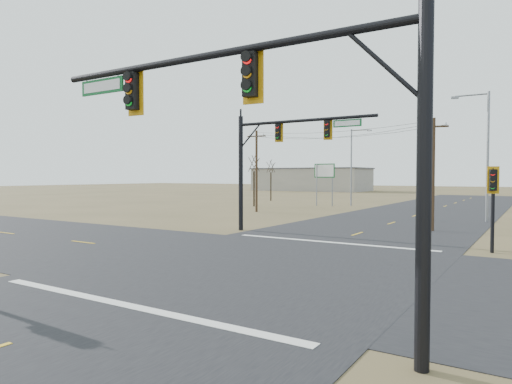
# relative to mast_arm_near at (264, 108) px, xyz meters

# --- Properties ---
(ground) EXTENTS (320.00, 320.00, 0.00)m
(ground) POSITION_rel_mast_arm_near_xyz_m (-4.63, 7.50, -5.42)
(ground) COLOR brown
(ground) RESTS_ON ground
(road_ew) EXTENTS (160.00, 14.00, 0.02)m
(road_ew) POSITION_rel_mast_arm_near_xyz_m (-4.63, 7.50, -5.41)
(road_ew) COLOR black
(road_ew) RESTS_ON ground
(road_ns) EXTENTS (14.00, 160.00, 0.02)m
(road_ns) POSITION_rel_mast_arm_near_xyz_m (-4.63, 7.50, -5.41)
(road_ns) COLOR black
(road_ns) RESTS_ON ground
(stop_bar_near) EXTENTS (12.00, 0.40, 0.01)m
(stop_bar_near) POSITION_rel_mast_arm_near_xyz_m (-4.63, -0.00, -5.39)
(stop_bar_near) COLOR silver
(stop_bar_near) RESTS_ON road_ns
(stop_bar_far) EXTENTS (12.00, 0.40, 0.01)m
(stop_bar_far) POSITION_rel_mast_arm_near_xyz_m (-4.63, 15.00, -5.39)
(stop_bar_far) COLOR silver
(stop_bar_far) RESTS_ON road_ns
(mast_arm_near) EXTENTS (10.81, 0.44, 7.46)m
(mast_arm_near) POSITION_rel_mast_arm_near_xyz_m (0.00, 0.00, 0.00)
(mast_arm_near) COLOR black
(mast_arm_near) RESTS_ON ground
(mast_arm_far) EXTENTS (9.84, 0.55, 7.97)m
(mast_arm_far) POSITION_rel_mast_arm_near_xyz_m (-9.54, 17.25, 0.28)
(mast_arm_far) COLOR black
(mast_arm_far) RESTS_ON ground
(pedestal_signal_ne) EXTENTS (0.66, 0.57, 4.32)m
(pedestal_signal_ne) POSITION_rel_mast_arm_near_xyz_m (3.51, 15.95, -2.26)
(pedestal_signal_ne) COLOR black
(pedestal_signal_ne) RESTS_ON ground
(utility_pole_near) EXTENTS (1.86, 0.66, 7.80)m
(utility_pole_near) POSITION_rel_mast_arm_near_xyz_m (-0.81, 23.86, -1.31)
(utility_pole_near) COLOR #442E1D
(utility_pole_near) RESTS_ON ground
(utility_pole_far) EXTENTS (2.10, 0.38, 8.58)m
(utility_pole_far) POSITION_rel_mast_arm_near_xyz_m (-20.00, 31.57, -0.93)
(utility_pole_far) COLOR #442E1D
(utility_pole_far) RESTS_ON ground
(highway_sign) EXTENTS (2.85, 0.35, 5.35)m
(highway_sign) POSITION_rel_mast_arm_near_xyz_m (-17.71, 44.08, -1.58)
(highway_sign) COLOR slate
(highway_sign) RESTS_ON ground
(streetlight_a) EXTENTS (3.01, 0.42, 10.75)m
(streetlight_a) POSITION_rel_mast_arm_near_xyz_m (1.49, 32.76, 0.62)
(streetlight_a) COLOR slate
(streetlight_a) RESTS_ON ground
(streetlight_c) EXTENTS (2.73, 0.44, 9.76)m
(streetlight_c) POSITION_rel_mast_arm_near_xyz_m (-14.87, 46.47, 0.06)
(streetlight_c) COLOR slate
(streetlight_c) RESTS_ON ground
(bare_tree_a) EXTENTS (3.35, 3.35, 6.88)m
(bare_tree_a) POSITION_rel_mast_arm_near_xyz_m (-24.80, 38.65, 0.03)
(bare_tree_a) COLOR black
(bare_tree_a) RESTS_ON ground
(bare_tree_b) EXTENTS (2.92, 2.92, 6.66)m
(bare_tree_b) POSITION_rel_mast_arm_near_xyz_m (-29.47, 50.81, -0.10)
(bare_tree_b) COLOR black
(bare_tree_b) RESTS_ON ground
(warehouse_left) EXTENTS (28.00, 14.00, 5.50)m
(warehouse_left) POSITION_rel_mast_arm_near_xyz_m (-44.63, 97.50, -2.67)
(warehouse_left) COLOR #9F988D
(warehouse_left) RESTS_ON ground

